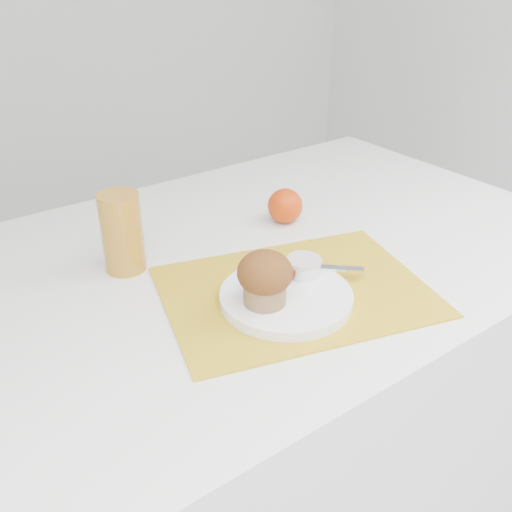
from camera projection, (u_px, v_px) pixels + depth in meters
table at (267, 395)px, 1.25m from camera, size 1.20×0.80×0.75m
placemat at (295, 291)px, 0.93m from camera, size 0.49×0.41×0.00m
plate at (286, 297)px, 0.89m from camera, size 0.22×0.22×0.02m
ramekin at (304, 267)px, 0.93m from camera, size 0.07×0.07×0.02m
cream at (304, 261)px, 0.93m from camera, size 0.06×0.06×0.01m
raspberry_near at (277, 274)px, 0.92m from camera, size 0.02×0.02×0.02m
raspberry_far at (288, 276)px, 0.92m from camera, size 0.02×0.02×0.02m
butter_knife at (308, 267)px, 0.95m from camera, size 0.15×0.14×0.00m
orange at (285, 206)px, 1.14m from camera, size 0.07×0.07×0.07m
juice_glass at (122, 233)px, 0.96m from camera, size 0.08×0.08×0.14m
muffin at (265, 277)px, 0.84m from camera, size 0.08×0.08×0.09m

